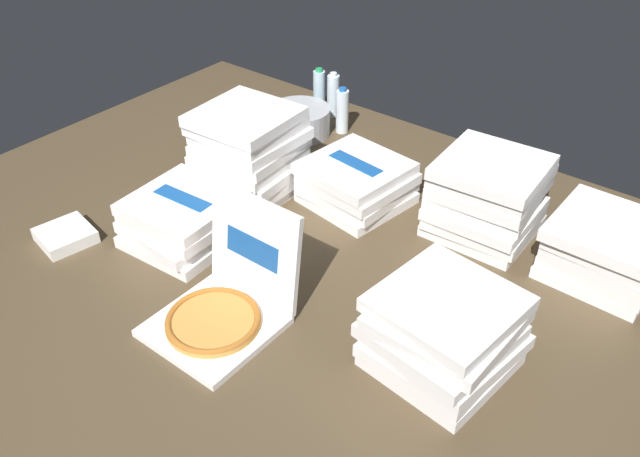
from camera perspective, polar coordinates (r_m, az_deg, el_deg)
The scene contains 13 objects.
ground_plane at distance 2.25m, azimuth -1.15°, elevation -4.46°, with size 3.20×2.40×0.02m, color #4C3D28.
open_pizza_box at distance 2.07m, azimuth -8.19°, elevation -6.28°, with size 0.35×0.41×0.37m.
pizza_stack_left_near at distance 2.63m, azimuth -6.06°, elevation 6.66°, with size 0.39×0.39×0.34m.
pizza_stack_right_mid at distance 2.45m, azimuth 14.27°, elevation 2.68°, with size 0.39×0.40×0.30m.
pizza_stack_center_near at distance 2.42m, azimuth -11.66°, elevation 0.79°, with size 0.37×0.39×0.18m.
pizza_stack_right_near at distance 2.58m, azimuth 3.20°, elevation 3.95°, with size 0.40×0.40×0.18m.
pizza_stack_left_mid at distance 1.90m, azimuth 10.62°, elevation -8.93°, with size 0.41×0.42×0.26m.
pizza_stack_left_far at distance 2.39m, azimuth 23.67°, elevation -1.64°, with size 0.38×0.39×0.22m.
ice_bucket at distance 3.09m, azimuth -1.77°, elevation 9.28°, with size 0.28×0.28×0.13m, color #B7BABF.
water_bottle_0 at distance 3.24m, azimuth 1.15°, elevation 11.43°, with size 0.06×0.06×0.22m.
water_bottle_1 at distance 3.09m, azimuth 1.94°, elevation 10.11°, with size 0.06×0.06×0.22m.
water_bottle_2 at distance 3.29m, azimuth -0.07°, elevation 11.81°, with size 0.06×0.06×0.22m.
napkin_pile at distance 2.57m, azimuth -21.13°, elevation -0.58°, with size 0.18×0.18×0.05m, color white.
Camera 1 is at (1.09, -1.32, 1.45)m, focal length 37.04 mm.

